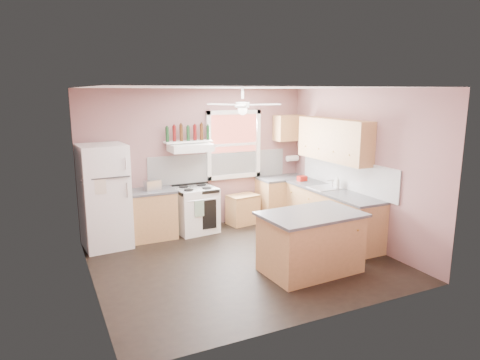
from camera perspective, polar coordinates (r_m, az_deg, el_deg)
name	(u,v)px	position (r m, az deg, el deg)	size (l,w,h in m)	color
floor	(242,261)	(6.93, 0.32, -10.71)	(4.50, 4.50, 0.00)	black
ceiling	(243,88)	(6.40, 0.35, 12.22)	(4.50, 4.50, 0.00)	white
wall_back	(198,159)	(8.38, -5.69, 2.80)	(4.50, 0.05, 2.70)	#855C5A
wall_right	(359,167)	(7.78, 15.63, 1.72)	(0.05, 4.00, 2.70)	#855C5A
wall_left	(86,193)	(5.94, -19.88, -1.60)	(0.05, 4.00, 2.70)	#855C5A
backsplash_back	(220,166)	(8.53, -2.73, 1.81)	(2.90, 0.03, 0.55)	white
backsplash_right	(346,174)	(8.01, 13.94, 0.82)	(0.03, 2.60, 0.55)	white
window_view	(233,145)	(8.58, -0.89, 4.75)	(1.00, 0.02, 1.20)	brown
window_frame	(234,145)	(8.56, -0.82, 4.73)	(1.16, 0.07, 1.36)	white
refrigerator	(104,197)	(7.63, -17.63, -2.12)	(0.76, 0.73, 1.78)	white
base_cabinet_left	(150,215)	(7.98, -11.96, -4.64)	(0.90, 0.60, 0.86)	#A67945
counter_left	(149,191)	(7.87, -12.10, -1.49)	(0.92, 0.62, 0.04)	#444446
toaster	(152,185)	(7.84, -11.59, -0.68)	(0.28, 0.16, 0.18)	silver
stove	(196,210)	(8.21, -5.93, -3.98)	(0.74, 0.64, 0.86)	white
range_hood	(191,148)	(8.00, -6.61, 4.31)	(0.78, 0.50, 0.14)	white
bottle_shelf	(188,142)	(8.11, -6.90, 5.11)	(0.90, 0.26, 0.03)	white
cart	(243,209)	(8.67, 0.40, -3.95)	(0.60, 0.40, 0.60)	#A67945
base_cabinet_corner	(282,199)	(9.01, 5.68, -2.53)	(1.00, 0.60, 0.86)	#A67945
base_cabinet_right	(331,215)	(8.01, 12.09, -4.59)	(0.60, 2.20, 0.86)	#A67945
counter_corner	(283,178)	(8.91, 5.74, 0.27)	(1.02, 0.62, 0.04)	#444446
counter_right	(332,191)	(7.89, 12.17, -1.46)	(0.62, 2.22, 0.04)	#444446
sink	(325,188)	(8.04, 11.32, -1.06)	(0.55, 0.45, 0.03)	silver
faucet	(333,183)	(8.12, 12.24, -0.43)	(0.03, 0.03, 0.14)	silver
upper_cabinet_right	(334,140)	(7.98, 12.38, 5.25)	(0.33, 1.80, 0.76)	#A67945
upper_cabinet_corner	(289,128)	(8.98, 6.55, 6.92)	(0.60, 0.33, 0.52)	#A67945
paper_towel	(292,158)	(9.15, 6.99, 2.89)	(0.12, 0.12, 0.26)	white
island	(310,244)	(6.50, 9.38, -8.36)	(1.38, 0.87, 0.86)	#A67945
island_top	(312,214)	(6.36, 9.52, -4.55)	(1.46, 0.95, 0.04)	#444446
ceiling_fan_hub	(243,105)	(6.40, 0.35, 9.98)	(0.20, 0.20, 0.08)	white
soap_bottle	(338,182)	(8.03, 12.89, -0.32)	(0.08, 0.08, 0.21)	silver
red_caddy	(302,178)	(8.56, 8.28, 0.20)	(0.18, 0.12, 0.10)	#A9180E
wine_bottles	(188,133)	(8.09, -6.92, 6.23)	(0.86, 0.06, 0.31)	#143819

